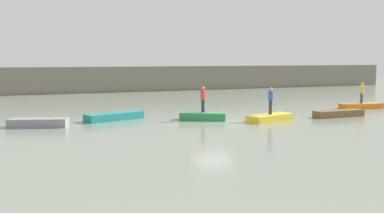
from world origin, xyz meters
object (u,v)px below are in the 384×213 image
object	(u,v)px
person_blue_shirt	(271,99)
person_red_shirt	(203,98)
rowboat_teal	(114,116)
rowboat_green	(203,116)
rowboat_brown	(339,113)
rowboat_orange	(361,106)
person_yellow_shirt	(362,92)
rowboat_grey	(38,123)
rowboat_yellow	(270,118)

from	to	relation	value
person_blue_shirt	person_red_shirt	bearing A→B (deg)	152.82
rowboat_teal	person_red_shirt	bearing A→B (deg)	-39.79
rowboat_teal	rowboat_green	size ratio (longest dim) A/B	1.30
person_red_shirt	rowboat_brown	bearing A→B (deg)	-12.48
person_blue_shirt	person_red_shirt	distance (m)	4.41
rowboat_teal	rowboat_orange	world-z (taller)	rowboat_teal
person_yellow_shirt	rowboat_teal	bearing A→B (deg)	177.50
person_red_shirt	rowboat_grey	bearing A→B (deg)	174.78
rowboat_grey	rowboat_yellow	world-z (taller)	rowboat_grey
rowboat_green	person_red_shirt	world-z (taller)	person_red_shirt
rowboat_teal	person_red_shirt	size ratio (longest dim) A/B	2.29
rowboat_yellow	person_red_shirt	world-z (taller)	person_red_shirt
rowboat_brown	person_blue_shirt	bearing A→B (deg)	178.42
rowboat_green	person_yellow_shirt	size ratio (longest dim) A/B	1.77
rowboat_teal	person_red_shirt	world-z (taller)	person_red_shirt
rowboat_green	person_blue_shirt	bearing A→B (deg)	0.69
rowboat_green	person_blue_shirt	world-z (taller)	person_blue_shirt
rowboat_green	rowboat_orange	world-z (taller)	rowboat_green
rowboat_green	rowboat_orange	xyz separation A→B (m)	(14.64, 1.27, -0.05)
rowboat_grey	rowboat_brown	bearing A→B (deg)	8.67
rowboat_orange	person_red_shirt	xyz separation A→B (m)	(-14.64, -1.27, 1.25)
person_red_shirt	rowboat_orange	bearing A→B (deg)	4.97
rowboat_teal	person_red_shirt	distance (m)	6.02
rowboat_grey	rowboat_teal	distance (m)	4.94
rowboat_brown	person_red_shirt	xyz separation A→B (m)	(-9.45, 2.09, 1.22)
rowboat_yellow	person_yellow_shirt	distance (m)	11.27
rowboat_teal	rowboat_orange	distance (m)	20.14
rowboat_grey	person_blue_shirt	xyz separation A→B (m)	(14.21, -2.96, 1.16)
rowboat_green	person_yellow_shirt	bearing A→B (deg)	32.84
rowboat_teal	rowboat_brown	distance (m)	15.53
rowboat_orange	person_yellow_shirt	bearing A→B (deg)	0.00
rowboat_yellow	person_blue_shirt	xyz separation A→B (m)	(0.00, 0.00, 1.20)
rowboat_orange	rowboat_grey	bearing A→B (deg)	-174.10
person_blue_shirt	person_yellow_shirt	distance (m)	11.21
rowboat_yellow	person_red_shirt	xyz separation A→B (m)	(-3.93, 2.02, 1.24)
person_blue_shirt	person_red_shirt	xyz separation A→B (m)	(-3.93, 2.02, 0.04)
rowboat_grey	person_yellow_shirt	xyz separation A→B (m)	(24.92, 0.33, 1.12)
rowboat_green	person_red_shirt	xyz separation A→B (m)	(0.00, 0.00, 1.20)
rowboat_yellow	person_yellow_shirt	size ratio (longest dim) A/B	1.96
person_yellow_shirt	person_red_shirt	bearing A→B (deg)	-175.03
rowboat_green	rowboat_orange	distance (m)	14.69
rowboat_brown	person_blue_shirt	xyz separation A→B (m)	(-5.52, 0.08, 1.18)
person_yellow_shirt	rowboat_grey	bearing A→B (deg)	-179.23
rowboat_teal	rowboat_yellow	world-z (taller)	rowboat_teal
rowboat_grey	rowboat_green	distance (m)	10.32
rowboat_green	rowboat_brown	bearing A→B (deg)	15.39
rowboat_orange	rowboat_yellow	bearing A→B (deg)	-157.80
rowboat_teal	person_yellow_shirt	xyz separation A→B (m)	(20.13, -0.88, 1.13)
person_red_shirt	rowboat_teal	bearing A→B (deg)	158.60
person_yellow_shirt	rowboat_yellow	bearing A→B (deg)	-162.93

